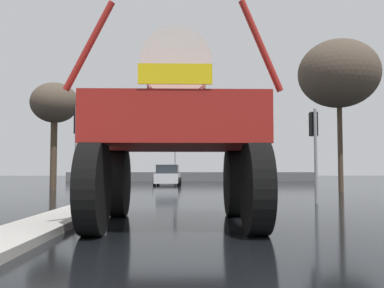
# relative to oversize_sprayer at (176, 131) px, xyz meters

# --- Properties ---
(ground_plane) EXTENTS (120.00, 120.00, 0.00)m
(ground_plane) POSITION_rel_oversize_sprayer_xyz_m (0.63, 11.51, -2.02)
(ground_plane) COLOR black
(median_island) EXTENTS (1.13, 11.83, 0.15)m
(median_island) POSITION_rel_oversize_sprayer_xyz_m (-2.61, 0.11, -1.94)
(median_island) COLOR #B2AFA8
(median_island) RESTS_ON ground
(oversize_sprayer) EXTENTS (3.94, 5.00, 4.25)m
(oversize_sprayer) POSITION_rel_oversize_sprayer_xyz_m (0.00, 0.00, 0.00)
(oversize_sprayer) COLOR black
(oversize_sprayer) RESTS_ON ground
(sedan_ahead) EXTENTS (1.96, 4.14, 1.52)m
(sedan_ahead) POSITION_rel_oversize_sprayer_xyz_m (-1.22, 22.71, -1.31)
(sedan_ahead) COLOR silver
(sedan_ahead) RESTS_ON ground
(traffic_signal_near_left) EXTENTS (0.24, 0.54, 3.36)m
(traffic_signal_near_left) POSITION_rel_oversize_sprayer_xyz_m (-3.60, 5.74, 0.43)
(traffic_signal_near_left) COLOR gray
(traffic_signal_near_left) RESTS_ON ground
(traffic_signal_near_right) EXTENTS (0.24, 0.54, 3.29)m
(traffic_signal_near_right) POSITION_rel_oversize_sprayer_xyz_m (4.69, 5.74, 0.38)
(traffic_signal_near_right) COLOR gray
(traffic_signal_near_right) RESTS_ON ground
(traffic_signal_far_left) EXTENTS (0.24, 0.55, 3.67)m
(traffic_signal_far_left) POSITION_rel_oversize_sprayer_xyz_m (-0.74, 24.78, 0.66)
(traffic_signal_far_left) COLOR gray
(traffic_signal_far_left) RESTS_ON ground
(bare_tree_left) EXTENTS (2.69, 2.69, 6.12)m
(bare_tree_left) POSITION_rel_oversize_sprayer_xyz_m (-7.35, 15.16, 2.86)
(bare_tree_left) COLOR #473828
(bare_tree_left) RESTS_ON ground
(bare_tree_right) EXTENTS (4.30, 4.30, 8.14)m
(bare_tree_right) POSITION_rel_oversize_sprayer_xyz_m (8.35, 13.47, 4.27)
(bare_tree_right) COLOR #473828
(bare_tree_right) RESTS_ON ground
(roadside_barrier) EXTENTS (24.56, 0.24, 0.90)m
(roadside_barrier) POSITION_rel_oversize_sprayer_xyz_m (0.63, 33.12, -1.57)
(roadside_barrier) COLOR #59595B
(roadside_barrier) RESTS_ON ground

